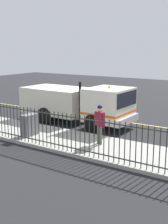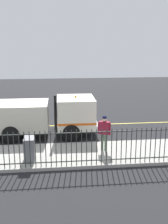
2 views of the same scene
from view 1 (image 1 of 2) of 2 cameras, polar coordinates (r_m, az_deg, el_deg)
name	(u,v)px [view 1 (image 1 of 2)]	position (r m, az deg, el deg)	size (l,w,h in m)	color
ground_plane	(61,122)	(17.91, -4.32, -1.82)	(52.36, 52.36, 0.00)	#232326
sidewalk_slab	(25,132)	(15.71, -11.07, -3.73)	(2.90, 23.80, 0.15)	#A3A099
lane_marking	(81,115)	(19.51, -0.65, -0.61)	(0.12, 21.42, 0.01)	yellow
work_truck	(81,102)	(17.03, -0.63, 1.92)	(2.49, 6.77, 2.56)	silver
worker_standing	(100,120)	(13.07, 2.99, -1.57)	(0.41, 0.59, 1.74)	maroon
iron_fence	(4,120)	(14.63, -14.81, -1.55)	(0.04, 20.26, 1.59)	#2D332D
utility_cabinet	(29,125)	(14.72, -10.32, -2.40)	(0.79, 0.46, 1.03)	slate
traffic_cone	(93,112)	(19.03, 1.64, 0.00)	(0.43, 0.43, 0.62)	orange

